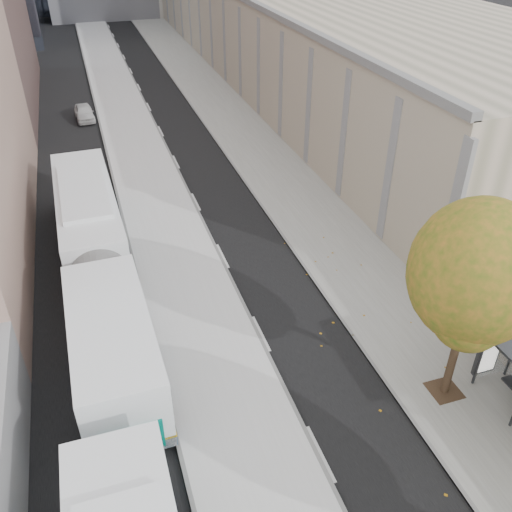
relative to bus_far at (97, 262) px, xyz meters
name	(u,v)px	position (x,y,z in m)	size (l,w,h in m)	color
bus_platform	(145,171)	(3.66, 12.28, -1.62)	(4.25, 150.00, 0.15)	silver
sidewalk	(262,156)	(11.66, 12.28, -1.66)	(4.75, 150.00, 0.08)	gray
building_tan	(276,13)	(23.03, 41.28, 2.30)	(18.00, 92.00, 8.00)	gray
tree_c	(477,273)	(11.13, -9.72, 3.55)	(4.20, 4.20, 7.28)	black
bus_far	(97,262)	(0.00, 0.00, 0.00)	(3.19, 18.71, 3.11)	white
distant_car	(84,113)	(0.60, 23.68, -1.12)	(1.37, 3.41, 1.16)	silver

